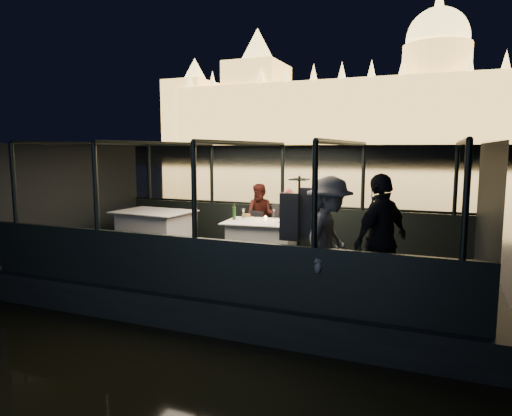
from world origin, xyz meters
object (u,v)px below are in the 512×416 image
at_px(chair_port_right, 279,232).
at_px(person_man_maroon, 261,214).
at_px(person_woman_coral, 289,215).
at_px(passenger_stripe, 329,244).
at_px(passenger_dark, 381,246).
at_px(dining_table_central, 262,240).
at_px(chair_port_left, 254,230).
at_px(wine_bottle, 234,212).
at_px(dining_table_aft, 154,232).
at_px(coat_stand, 299,237).

bearing_deg(chair_port_right, person_man_maroon, 135.45).
height_order(person_woman_coral, passenger_stripe, passenger_stripe).
bearing_deg(passenger_dark, dining_table_central, -98.76).
bearing_deg(person_man_maroon, chair_port_left, -93.20).
distance_m(chair_port_right, person_man_maroon, 0.77).
relative_size(passenger_dark, wine_bottle, 5.84).
distance_m(chair_port_left, wine_bottle, 0.83).
xyz_separation_m(person_man_maroon, passenger_stripe, (2.27, -3.13, 0.10)).
bearing_deg(chair_port_left, dining_table_aft, -136.69).
bearing_deg(passenger_stripe, passenger_dark, -74.24).
height_order(person_man_maroon, passenger_dark, passenger_dark).
distance_m(chair_port_right, wine_bottle, 1.11).
xyz_separation_m(coat_stand, passenger_stripe, (0.48, -0.12, -0.05)).
height_order(dining_table_aft, wine_bottle, wine_bottle).
relative_size(chair_port_right, person_man_maroon, 0.70).
xyz_separation_m(chair_port_right, passenger_dark, (2.39, -2.60, 0.40)).
distance_m(dining_table_central, coat_stand, 2.42).
distance_m(dining_table_aft, passenger_stripe, 4.81).
height_order(chair_port_right, person_woman_coral, person_woman_coral).
relative_size(dining_table_aft, wine_bottle, 5.02).
height_order(chair_port_left, coat_stand, coat_stand).
distance_m(person_woman_coral, person_man_maroon, 0.66).
xyz_separation_m(coat_stand, wine_bottle, (-1.95, 1.94, 0.02)).
relative_size(dining_table_aft, chair_port_right, 1.61).
height_order(chair_port_left, passenger_stripe, passenger_stripe).
height_order(dining_table_aft, passenger_stripe, passenger_stripe).
bearing_deg(passenger_dark, coat_stand, -60.77).
xyz_separation_m(dining_table_aft, coat_stand, (3.86, -1.89, 0.51)).
bearing_deg(dining_table_central, person_woman_coral, 78.59).
height_order(chair_port_left, person_woman_coral, person_woman_coral).
relative_size(coat_stand, wine_bottle, 5.63).
bearing_deg(dining_table_aft, passenger_dark, -20.38).
bearing_deg(person_man_maroon, wine_bottle, -101.74).
xyz_separation_m(dining_table_central, person_woman_coral, (0.21, 1.06, 0.36)).
height_order(coat_stand, passenger_dark, coat_stand).
xyz_separation_m(dining_table_aft, person_man_maroon, (2.07, 1.12, 0.36)).
relative_size(person_woman_coral, passenger_dark, 0.72).
bearing_deg(passenger_stripe, chair_port_right, 36.65).
bearing_deg(chair_port_left, person_man_maroon, 114.57).
bearing_deg(passenger_stripe, person_woman_coral, 32.27).
relative_size(coat_stand, person_woman_coral, 1.35).
bearing_deg(wine_bottle, dining_table_central, 0.37).
bearing_deg(chair_port_right, passenger_stripe, -68.36).
bearing_deg(dining_table_aft, dining_table_central, 1.15).
distance_m(dining_table_aft, wine_bottle, 1.99).
height_order(dining_table_central, chair_port_right, chair_port_right).
xyz_separation_m(person_woman_coral, wine_bottle, (-0.81, -1.07, 0.17)).
height_order(chair_port_left, person_man_maroon, person_man_maroon).
bearing_deg(dining_table_central, coat_stand, -55.23).
distance_m(chair_port_left, person_woman_coral, 0.82).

